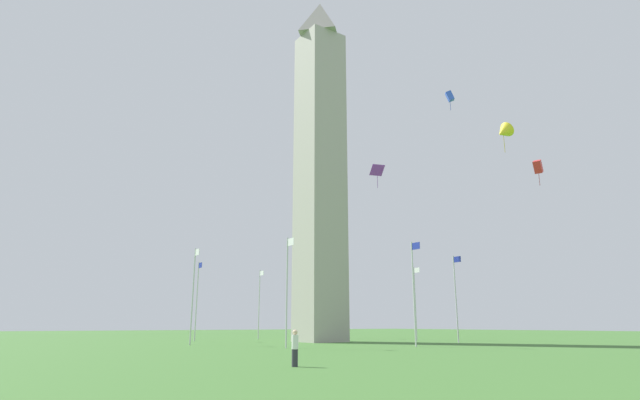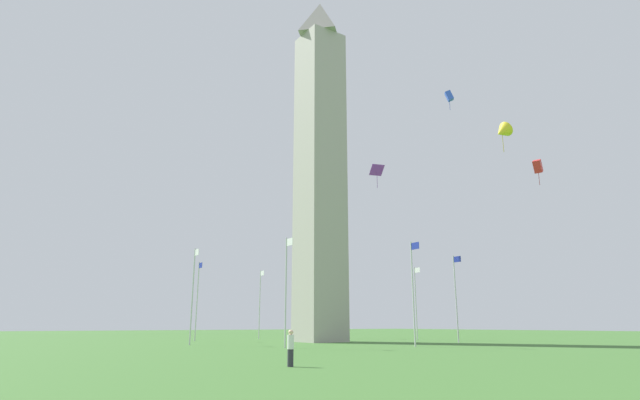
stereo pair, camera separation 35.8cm
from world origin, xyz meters
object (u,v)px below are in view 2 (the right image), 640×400
object	(u,v)px
person_white_shirt	(291,348)
kite_purple_diamond	(377,171)
obelisk_monument	(320,158)
kite_yellow_delta	(502,132)
flagpole_nw	(286,287)
flagpole_ne	(456,295)
flagpole_w	(193,292)
flagpole_n	(413,289)
flagpole_s	(260,301)
flagpole_e	(416,300)
flagpole_sw	(197,298)
kite_red_box	(538,166)
kite_blue_box	(449,96)
flagpole_se	(341,302)

from	to	relation	value
person_white_shirt	kite_purple_diamond	size ratio (longest dim) A/B	0.67
obelisk_monument	kite_yellow_delta	size ratio (longest dim) A/B	17.18
flagpole_nw	kite_yellow_delta	world-z (taller)	kite_yellow_delta
flagpole_ne	person_white_shirt	world-z (taller)	flagpole_ne
flagpole_w	flagpole_nw	xyz separation A→B (m)	(10.84, 4.49, 0.00)
flagpole_n	flagpole_nw	bearing A→B (deg)	-112.50
obelisk_monument	person_white_shirt	distance (m)	40.41
flagpole_s	kite_yellow_delta	size ratio (longest dim) A/B	3.69
flagpole_ne	flagpole_w	xyz separation A→B (m)	(-10.84, -26.17, 0.00)
flagpole_ne	flagpole_e	xyz separation A→B (m)	(-10.84, 4.49, 0.00)
flagpole_s	flagpole_sw	distance (m)	11.73
kite_red_box	flagpole_e	bearing A→B (deg)	169.04
flagpole_n	kite_yellow_delta	bearing A→B (deg)	1.64
flagpole_ne	flagpole_nw	world-z (taller)	same
obelisk_monument	flagpole_e	bearing A→B (deg)	89.81
flagpole_ne	flagpole_nw	bearing A→B (deg)	-90.00
flagpole_s	kite_blue_box	distance (m)	38.65
kite_blue_box	kite_red_box	bearing A→B (deg)	63.53
flagpole_se	flagpole_s	size ratio (longest dim) A/B	1.00
flagpole_nw	kite_red_box	distance (m)	27.35
kite_purple_diamond	kite_red_box	xyz separation A→B (m)	(13.62, 9.10, -1.53)
kite_blue_box	kite_yellow_delta	size ratio (longest dim) A/B	0.80
flagpole_nw	kite_purple_diamond	world-z (taller)	kite_purple_diamond
kite_blue_box	obelisk_monument	bearing A→B (deg)	-169.69
flagpole_e	flagpole_nw	size ratio (longest dim) A/B	1.00
flagpole_n	person_white_shirt	size ratio (longest dim) A/B	5.57
obelisk_monument	flagpole_sw	world-z (taller)	obelisk_monument
flagpole_nw	kite_purple_diamond	distance (m)	18.73
kite_blue_box	kite_yellow_delta	distance (m)	10.88
flagpole_w	kite_red_box	xyz separation A→B (m)	(22.05, 26.39, 11.94)
flagpole_n	kite_red_box	xyz separation A→B (m)	(6.72, 11.06, 11.94)
flagpole_w	kite_blue_box	size ratio (longest dim) A/B	4.61
flagpole_e	flagpole_sw	distance (m)	28.33
flagpole_ne	flagpole_w	bearing A→B (deg)	-112.50
flagpole_nw	kite_yellow_delta	bearing A→B (deg)	36.45
flagpole_n	flagpole_ne	size ratio (longest dim) A/B	1.00
flagpole_se	flagpole_sw	bearing A→B (deg)	-90.00
flagpole_nw	person_white_shirt	world-z (taller)	flagpole_nw
flagpole_se	flagpole_s	world-z (taller)	same
flagpole_se	kite_red_box	distance (m)	34.99
flagpole_nw	flagpole_n	bearing A→B (deg)	67.50
person_white_shirt	kite_purple_diamond	bearing A→B (deg)	-28.37
person_white_shirt	kite_red_box	distance (m)	35.74
flagpole_e	flagpole_s	size ratio (longest dim) A/B	1.00
flagpole_ne	kite_red_box	size ratio (longest dim) A/B	3.59
person_white_shirt	kite_red_box	size ratio (longest dim) A/B	0.64
kite_blue_box	kite_red_box	xyz separation A→B (m)	(3.85, 7.74, -7.01)
kite_red_box	flagpole_ne	bearing A→B (deg)	-178.87
flagpole_s	kite_blue_box	bearing A→B (deg)	5.66
flagpole_e	flagpole_ne	bearing A→B (deg)	-22.50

